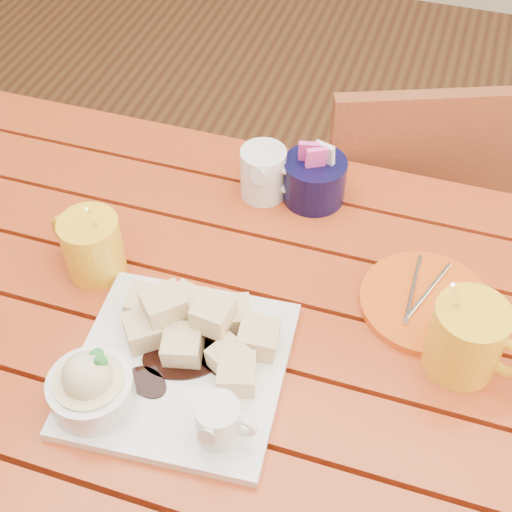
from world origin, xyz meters
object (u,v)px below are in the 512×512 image
(coffee_mug_left, at_px, (91,245))
(orange_saucer, at_px, (426,302))
(coffee_mug_right, at_px, (468,338))
(dessert_plate, at_px, (163,365))
(table, at_px, (210,357))
(chair_far, at_px, (406,214))

(coffee_mug_left, bearing_deg, orange_saucer, 25.73)
(coffee_mug_left, height_order, coffee_mug_right, coffee_mug_right)
(dessert_plate, bearing_deg, coffee_mug_right, 21.45)
(table, distance_m, coffee_mug_right, 0.39)
(dessert_plate, height_order, coffee_mug_left, coffee_mug_left)
(table, height_order, orange_saucer, orange_saucer)
(table, distance_m, dessert_plate, 0.18)
(table, bearing_deg, dessert_plate, -96.70)
(table, xyz_separation_m, coffee_mug_right, (0.35, 0.03, 0.16))
(coffee_mug_left, relative_size, coffee_mug_right, 0.90)
(dessert_plate, xyz_separation_m, orange_saucer, (0.31, 0.23, -0.02))
(table, bearing_deg, orange_saucer, 20.61)
(chair_far, bearing_deg, coffee_mug_left, 30.90)
(table, distance_m, coffee_mug_left, 0.25)
(coffee_mug_left, bearing_deg, dessert_plate, -24.14)
(table, xyz_separation_m, orange_saucer, (0.30, 0.11, 0.11))
(orange_saucer, bearing_deg, coffee_mug_left, -170.63)
(coffee_mug_left, height_order, orange_saucer, coffee_mug_left)
(dessert_plate, relative_size, chair_far, 0.34)
(table, height_order, coffee_mug_left, coffee_mug_left)
(table, relative_size, chair_far, 1.39)
(table, relative_size, orange_saucer, 6.34)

